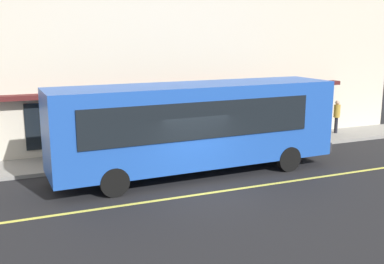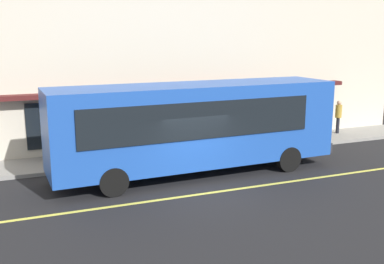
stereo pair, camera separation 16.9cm
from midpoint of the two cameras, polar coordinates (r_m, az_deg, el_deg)
ground at (r=15.56m, az=1.58°, el=-7.74°), size 120.00×120.00×0.00m
sidewalk at (r=20.31m, az=-4.64°, el=-2.82°), size 80.00×2.44×0.15m
lane_centre_stripe at (r=15.56m, az=1.58°, el=-7.73°), size 36.00×0.16×0.01m
storefront_building at (r=26.28m, az=-5.08°, el=11.27°), size 24.60×10.85×9.90m
bus at (r=17.18m, az=0.32°, el=1.03°), size 11.20×2.87×3.50m
traffic_light at (r=22.08m, az=12.15°, el=4.65°), size 0.30×0.52×3.20m
pedestrian_by_curb at (r=25.35m, az=17.60°, el=2.25°), size 0.34×0.34×1.76m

